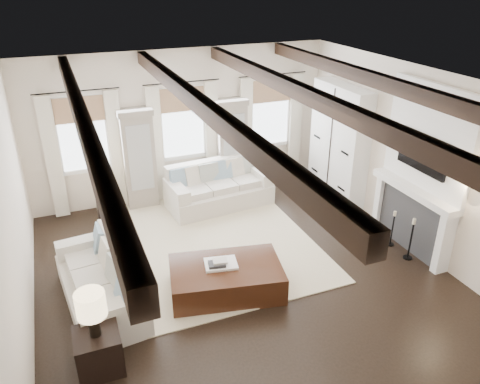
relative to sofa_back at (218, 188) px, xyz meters
name	(u,v)px	position (x,y,z in m)	size (l,w,h in m)	color
ground	(250,286)	(-0.49, -2.94, -0.38)	(7.50, 7.50, 0.00)	black
room_shell	(272,152)	(0.25, -2.04, 1.51)	(6.54, 7.54, 3.22)	white
area_rug	(208,239)	(-0.68, -1.31, -0.37)	(3.62, 4.41, 0.02)	beige
sofa_back	(218,188)	(0.00, 0.00, 0.00)	(2.27, 1.19, 0.94)	silver
sofa_left	(104,283)	(-2.70, -2.50, -0.02)	(1.18, 2.21, 0.91)	silver
ottoman	(226,279)	(-0.90, -2.91, -0.16)	(1.73, 1.08, 0.45)	black
tray	(221,264)	(-0.95, -2.83, 0.09)	(0.50, 0.38, 0.04)	white
book_lower	(217,264)	(-1.03, -2.87, 0.13)	(0.26, 0.20, 0.04)	#262628
book_upper	(220,261)	(-0.97, -2.86, 0.16)	(0.22, 0.17, 0.03)	beige
side_table_front	(99,351)	(-2.94, -3.80, -0.11)	(0.56, 0.56, 0.56)	black
lamp_front	(91,307)	(-2.94, -3.80, 0.60)	(0.36, 0.36, 0.63)	black
side_table_back	(108,210)	(-2.32, 0.03, -0.09)	(0.39, 0.39, 0.58)	black
lamp_back	(103,178)	(-2.32, 0.03, 0.60)	(0.35, 0.35, 0.60)	black
candlestick_near	(410,242)	(2.41, -3.24, -0.05)	(0.16, 0.16, 0.79)	black
candlestick_far	(392,231)	(2.41, -2.76, -0.09)	(0.14, 0.14, 0.70)	black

